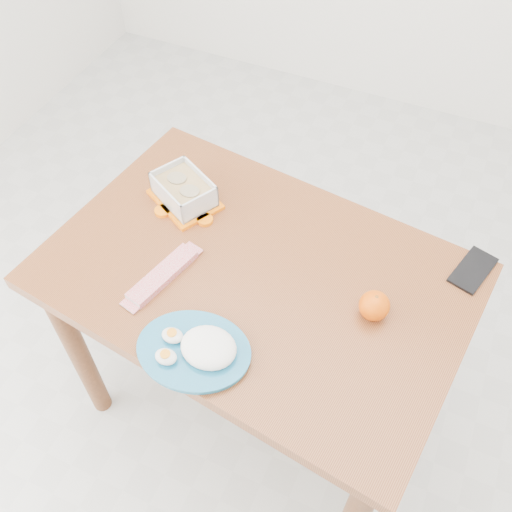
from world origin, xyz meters
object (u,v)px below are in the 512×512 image
at_px(rice_plate, 198,348).
at_px(food_container, 184,191).
at_px(smartphone, 473,270).
at_px(dining_table, 256,300).
at_px(orange_fruit, 374,306).

bearing_deg(rice_plate, food_container, 113.03).
height_order(food_container, smartphone, food_container).
xyz_separation_m(dining_table, rice_plate, (-0.02, -0.26, 0.14)).
bearing_deg(food_container, dining_table, 0.81).
bearing_deg(dining_table, orange_fruit, 6.80).
distance_m(orange_fruit, smartphone, 0.29).
height_order(dining_table, rice_plate, rice_plate).
bearing_deg(smartphone, food_container, -158.06).
xyz_separation_m(dining_table, food_container, (-0.27, 0.14, 0.16)).
height_order(dining_table, food_container, food_container).
bearing_deg(rice_plate, smartphone, 34.14).
distance_m(dining_table, orange_fruit, 0.33).
bearing_deg(smartphone, dining_table, -139.53).
height_order(orange_fruit, rice_plate, orange_fruit).
distance_m(dining_table, smartphone, 0.54).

